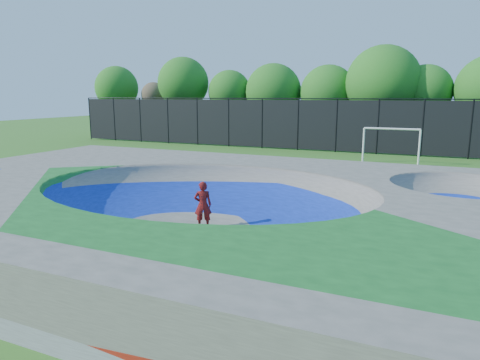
% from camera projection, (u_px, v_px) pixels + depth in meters
% --- Properties ---
extents(ground, '(120.00, 120.00, 0.00)m').
position_uv_depth(ground, '(204.00, 230.00, 13.78)').
color(ground, '#2E651C').
rests_on(ground, ground).
extents(skate_deck, '(22.00, 14.00, 1.50)m').
position_uv_depth(skate_deck, '(203.00, 208.00, 13.63)').
color(skate_deck, gray).
rests_on(skate_deck, ground).
extents(skater, '(0.68, 0.60, 1.56)m').
position_uv_depth(skater, '(203.00, 205.00, 13.84)').
color(skater, red).
rests_on(skater, ground).
extents(skateboard, '(0.80, 0.55, 0.05)m').
position_uv_depth(skateboard, '(203.00, 227.00, 13.99)').
color(skateboard, black).
rests_on(skateboard, ground).
extents(soccer_goal, '(3.44, 0.12, 2.27)m').
position_uv_depth(soccer_goal, '(391.00, 139.00, 26.66)').
color(soccer_goal, white).
rests_on(soccer_goal, ground).
extents(fence, '(48.09, 0.09, 4.04)m').
position_uv_depth(fence, '(336.00, 124.00, 32.22)').
color(fence, black).
rests_on(fence, ground).
extents(treeline, '(53.28, 6.54, 8.20)m').
position_uv_depth(treeline, '(354.00, 89.00, 35.63)').
color(treeline, '#492F24').
rests_on(treeline, ground).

